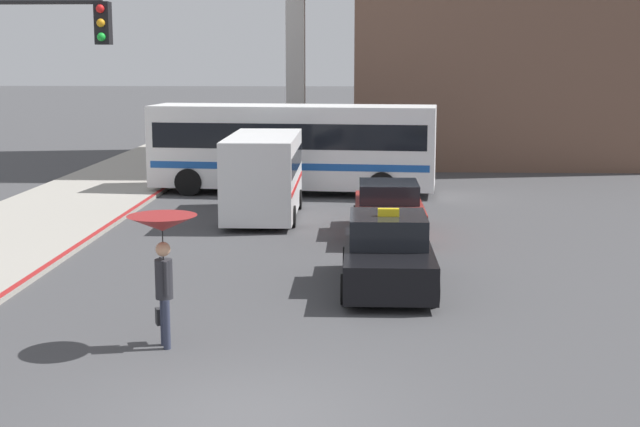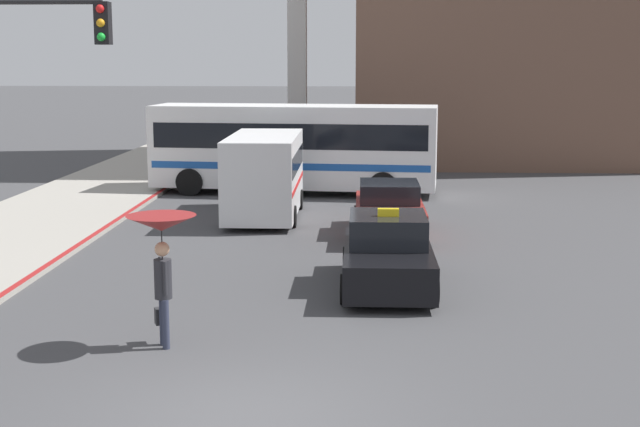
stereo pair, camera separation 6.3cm
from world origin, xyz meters
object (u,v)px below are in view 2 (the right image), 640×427
Objects in this scene: taxi at (388,255)px; traffic_light at (23,88)px; city_bus at (294,145)px; pedestrian_with_umbrella at (162,238)px; sedan_red at (389,211)px; ambulance_van at (264,172)px.

taxi is 7.98m from traffic_light.
pedestrian_with_umbrella is (-0.85, -17.43, 0.10)m from city_bus.
ambulance_van is (-3.67, 2.56, 0.72)m from sedan_red.
city_bus is at bearing -77.53° from taxi.
taxi is at bearing 8.57° from traffic_light.
taxi is 1.85× the size of pedestrian_with_umbrella.
sedan_red is 10.62m from pedestrian_with_umbrella.
traffic_light is at bearing 68.12° from ambulance_van.
ambulance_van is 2.38× the size of pedestrian_with_umbrella.
pedestrian_with_umbrella is at bearing -177.08° from city_bus.
ambulance_van is at bearing -25.27° from pedestrian_with_umbrella.
traffic_light reaches higher than taxi.
taxi is 5.69m from pedestrian_with_umbrella.
pedestrian_with_umbrella reaches higher than sedan_red.
traffic_light is at bearing 169.66° from city_bus.
pedestrian_with_umbrella is at bearing 47.00° from taxi.
sedan_red is at bearing 42.77° from traffic_light.
sedan_red is 0.82× the size of ambulance_van.
sedan_red is 4.53m from ambulance_van.
traffic_light is (-7.11, -1.07, 3.47)m from taxi.
ambulance_van is at bearing -67.20° from taxi.
taxi is 0.95× the size of sedan_red.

